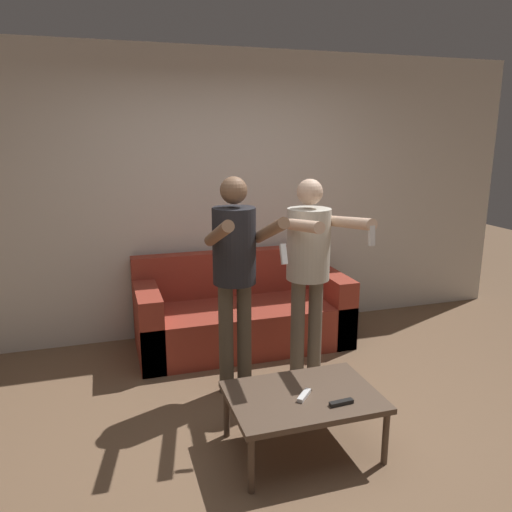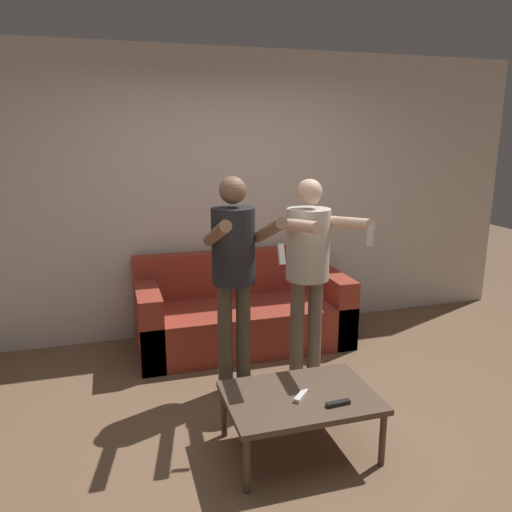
# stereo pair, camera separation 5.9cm
# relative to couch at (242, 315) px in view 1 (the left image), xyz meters

# --- Properties ---
(ground_plane) EXTENTS (14.00, 14.00, 0.00)m
(ground_plane) POSITION_rel_couch_xyz_m (-0.13, -1.57, -0.28)
(ground_plane) COLOR brown
(wall_back) EXTENTS (6.40, 0.06, 2.70)m
(wall_back) POSITION_rel_couch_xyz_m (-0.13, 0.44, 1.07)
(wall_back) COLOR silver
(wall_back) RESTS_ON ground_plane
(couch) EXTENTS (1.93, 0.83, 0.84)m
(couch) POSITION_rel_couch_xyz_m (0.00, 0.00, 0.00)
(couch) COLOR #9E3828
(couch) RESTS_ON ground_plane
(person_standing_left) EXTENTS (0.44, 0.73, 1.64)m
(person_standing_left) POSITION_rel_couch_xyz_m (-0.29, -0.87, 0.74)
(person_standing_left) COLOR brown
(person_standing_left) RESTS_ON ground_plane
(person_standing_right) EXTENTS (0.45, 0.78, 1.61)m
(person_standing_right) POSITION_rel_couch_xyz_m (0.29, -0.87, 0.73)
(person_standing_right) COLOR #6B6051
(person_standing_right) RESTS_ON ground_plane
(coffee_table) EXTENTS (0.92, 0.64, 0.38)m
(coffee_table) POSITION_rel_couch_xyz_m (-0.09, -1.69, 0.06)
(coffee_table) COLOR brown
(coffee_table) RESTS_ON ground_plane
(remote_near) EXTENTS (0.15, 0.05, 0.02)m
(remote_near) POSITION_rel_couch_xyz_m (0.08, -1.87, 0.11)
(remote_near) COLOR black
(remote_near) RESTS_ON coffee_table
(remote_far) EXTENTS (0.13, 0.13, 0.02)m
(remote_far) POSITION_rel_couch_xyz_m (-0.09, -1.72, 0.11)
(remote_far) COLOR white
(remote_far) RESTS_ON coffee_table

